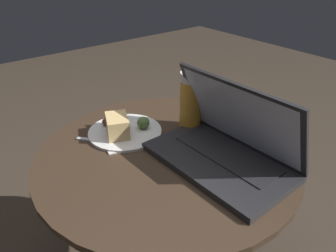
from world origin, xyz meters
name	(u,v)px	position (x,y,z in m)	size (l,w,h in m)	color
table	(167,195)	(0.00, 0.00, 0.43)	(0.72, 0.72, 0.58)	#9E9EA3
napkin	(121,137)	(-0.15, -0.06, 0.58)	(0.18, 0.15, 0.00)	white
laptop	(225,146)	(0.13, 0.09, 0.63)	(0.38, 0.23, 0.22)	#232326
beer_glass	(191,101)	(-0.06, 0.14, 0.67)	(0.07, 0.07, 0.18)	gold
snack_plate	(123,129)	(-0.16, -0.04, 0.60)	(0.22, 0.22, 0.07)	silver
fork	(109,142)	(-0.15, -0.10, 0.58)	(0.14, 0.13, 0.00)	#B2B2B7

